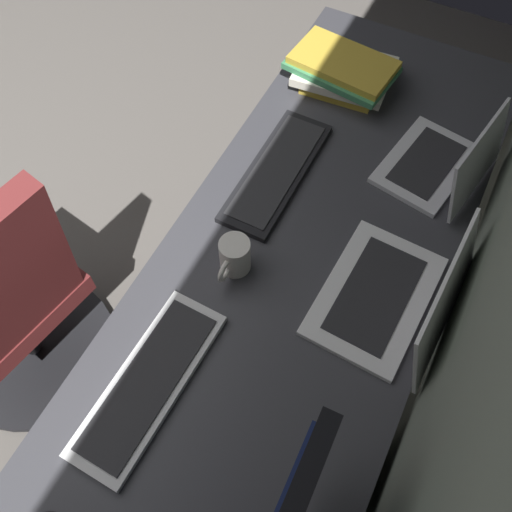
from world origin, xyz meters
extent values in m
cube|color=#38383D|center=(-0.14, 1.62, 0.71)|extent=(2.15, 0.67, 0.03)
cylinder|color=silver|center=(-1.16, 1.35, 0.35)|extent=(0.05, 0.05, 0.70)
cylinder|color=silver|center=(-1.16, 1.90, 0.35)|extent=(0.05, 0.05, 0.70)
cube|color=#38383D|center=(0.11, 1.65, 0.35)|extent=(0.40, 0.50, 0.69)
cube|color=silver|center=(0.11, 1.40, 0.35)|extent=(0.37, 0.01, 0.61)
cube|color=white|center=(-0.28, 1.81, 0.74)|extent=(0.36, 0.25, 0.01)
cube|color=#262628|center=(-0.28, 1.81, 0.75)|extent=(0.29, 0.16, 0.00)
cube|color=white|center=(-0.28, 1.95, 0.85)|extent=(0.35, 0.08, 0.21)
cube|color=#19234C|center=(-0.28, 1.95, 0.85)|extent=(0.32, 0.06, 0.18)
cube|color=silver|center=(-0.72, 1.79, 0.74)|extent=(0.31, 0.24, 0.01)
cube|color=#262628|center=(-0.72, 1.79, 0.75)|extent=(0.24, 0.16, 0.00)
cube|color=silver|center=(-0.69, 1.91, 0.84)|extent=(0.29, 0.10, 0.18)
cube|color=black|center=(-0.69, 1.91, 0.84)|extent=(0.26, 0.08, 0.15)
cube|color=black|center=(-0.51, 1.45, 0.74)|extent=(0.42, 0.14, 0.02)
cube|color=#2D2D30|center=(-0.51, 1.45, 0.75)|extent=(0.38, 0.11, 0.00)
cube|color=silver|center=(0.13, 1.45, 0.74)|extent=(0.42, 0.15, 0.02)
cube|color=#2D2D30|center=(0.13, 1.45, 0.75)|extent=(0.38, 0.12, 0.00)
cube|color=gold|center=(-0.90, 1.47, 0.75)|extent=(0.19, 0.22, 0.03)
cube|color=beige|center=(-0.91, 1.47, 0.78)|extent=(0.23, 0.28, 0.03)
cube|color=#3D8456|center=(-0.89, 1.47, 0.80)|extent=(0.22, 0.32, 0.02)
cube|color=gold|center=(-0.90, 1.47, 0.82)|extent=(0.20, 0.30, 0.02)
cylinder|color=silver|center=(-0.21, 1.48, 0.78)|extent=(0.07, 0.07, 0.10)
torus|color=silver|center=(-0.16, 1.48, 0.78)|extent=(0.06, 0.01, 0.06)
cylinder|color=black|center=(0.07, 0.81, 0.24)|extent=(0.05, 0.05, 0.37)
cylinder|color=black|center=(0.07, 0.81, 0.04)|extent=(0.56, 0.56, 0.03)
camera|label=1|loc=(0.36, 1.83, 1.91)|focal=39.54mm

